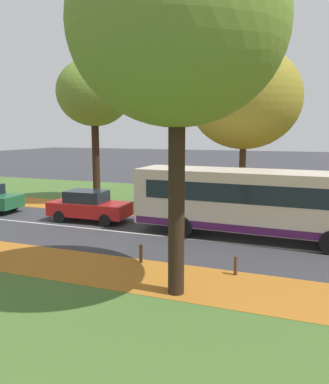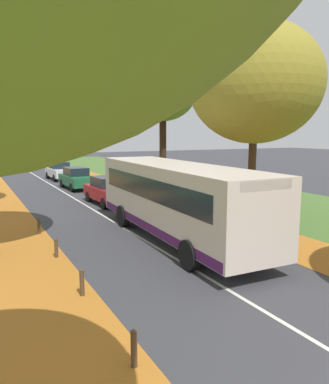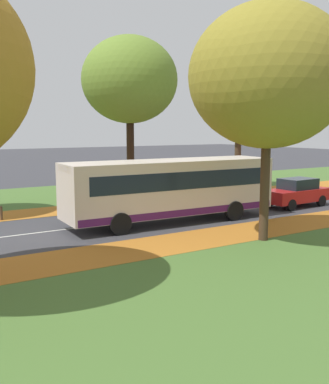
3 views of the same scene
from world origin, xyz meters
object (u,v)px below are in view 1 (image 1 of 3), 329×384
object	(u,v)px
tree_right_near	(245,99)
car_red_lead	(89,206)
tree_right_mid	(94,93)
bus	(254,200)
bollard_sixth	(141,254)
bollard_fifth	(236,266)
tree_left_near	(177,28)

from	to	relation	value
tree_right_near	car_red_lead	bearing A→B (deg)	123.44
tree_right_mid	car_red_lead	xyz separation A→B (m)	(-4.95, -2.45, -6.28)
tree_right_near	bus	distance (m)	6.94
tree_right_mid	car_red_lead	bearing A→B (deg)	-153.66
tree_right_near	bollard_sixth	xyz separation A→B (m)	(-9.58, 2.04, -6.12)
tree_right_near	bollard_fifth	size ratio (longest dim) A/B	14.24
bollard_sixth	bus	world-z (taller)	bus
bollard_fifth	tree_right_near	bearing A→B (deg)	7.99
tree_left_near	tree_right_mid	bearing A→B (deg)	39.11
tree_right_mid	car_red_lead	size ratio (longest dim) A/B	2.18
tree_right_mid	bus	bearing A→B (deg)	-115.16
tree_left_near	bus	size ratio (longest dim) A/B	0.95
tree_right_mid	bollard_sixth	distance (m)	14.11
bus	car_red_lead	bearing A→B (deg)	88.86
bollard_sixth	car_red_lead	size ratio (longest dim) A/B	0.16
tree_right_near	bollard_sixth	distance (m)	11.54
tree_right_near	bollard_sixth	bearing A→B (deg)	167.97
bollard_fifth	bollard_sixth	size ratio (longest dim) A/B	0.98
tree_right_near	tree_right_mid	xyz separation A→B (m)	(0.22, 9.62, 0.64)
bollard_sixth	bus	xyz separation A→B (m)	(4.67, -3.32, 1.37)
tree_right_near	tree_right_mid	world-z (taller)	tree_right_mid
tree_right_mid	bollard_sixth	world-z (taller)	tree_right_mid
tree_right_mid	bollard_sixth	bearing A→B (deg)	-142.26
car_red_lead	tree_right_mid	bearing A→B (deg)	26.34
bollard_sixth	car_red_lead	xyz separation A→B (m)	(4.84, 5.13, 0.48)
tree_right_mid	bus	distance (m)	13.19
bollard_fifth	bollard_sixth	world-z (taller)	bollard_sixth
bollard_fifth	bollard_sixth	distance (m)	3.39
bus	bollard_sixth	bearing A→B (deg)	144.62
bollard_fifth	car_red_lead	distance (m)	9.81
tree_right_near	bus	size ratio (longest dim) A/B	0.88
tree_right_mid	bollard_fifth	bearing A→B (deg)	-131.78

